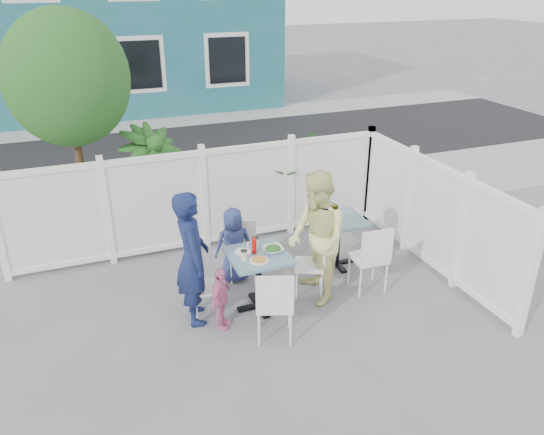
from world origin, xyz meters
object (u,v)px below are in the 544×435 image
object	(u,v)px
toddler	(221,298)
man	(192,258)
chair_right	(315,259)
boy	(234,245)
main_table	(258,266)
spare_table	(338,229)
chair_left	(200,283)
chair_back	(243,246)
woman	(317,239)
chair_near	(275,301)

from	to	relation	value
toddler	man	bearing A→B (deg)	80.36
chair_right	boy	world-z (taller)	boy
main_table	boy	bearing A→B (deg)	95.68
spare_table	boy	world-z (taller)	boy
chair_left	chair_back	distance (m)	1.09
chair_right	man	xyz separation A→B (m)	(-1.64, 0.02, 0.34)
chair_left	man	size ratio (longest dim) A/B	0.49
chair_left	chair_back	xyz separation A→B (m)	(0.80, 0.74, -0.00)
man	toddler	size ratio (longest dim) A/B	2.10
man	spare_table	bearing A→B (deg)	-70.66
main_table	toddler	world-z (taller)	toddler
main_table	chair_back	size ratio (longest dim) A/B	0.94
spare_table	chair_left	bearing A→B (deg)	-165.98
man	boy	world-z (taller)	man
spare_table	chair_back	bearing A→B (deg)	172.21
toddler	main_table	bearing A→B (deg)	-26.99
woman	spare_table	bearing A→B (deg)	138.73
spare_table	toddler	distance (m)	2.22
main_table	boy	world-z (taller)	boy
spare_table	man	world-z (taller)	man
chair_near	boy	bearing A→B (deg)	111.10
chair_near	chair_back	bearing A→B (deg)	105.84
chair_right	man	distance (m)	1.67
chair_near	man	world-z (taller)	man
chair_back	chair_right	bearing A→B (deg)	153.84
main_table	woman	distance (m)	0.83
chair_near	man	xyz separation A→B (m)	(-0.76, 0.79, 0.31)
spare_table	boy	distance (m)	1.55
chair_left	toddler	xyz separation A→B (m)	(0.17, -0.32, -0.08)
chair_left	chair_right	size ratio (longest dim) A/B	0.93
spare_table	woman	xyz separation A→B (m)	(-0.69, -0.69, 0.30)
chair_left	chair_right	bearing A→B (deg)	94.89
main_table	boy	distance (m)	0.80
chair_near	man	distance (m)	1.13
woman	main_table	bearing A→B (deg)	-91.25
chair_near	woman	xyz separation A→B (m)	(0.84, 0.66, 0.34)
main_table	chair_near	size ratio (longest dim) A/B	0.83
chair_right	boy	xyz separation A→B (m)	(-0.90, 0.75, 0.02)
main_table	man	xyz separation A→B (m)	(-0.82, 0.06, 0.25)
chair_back	woman	distance (m)	1.21
chair_left	main_table	bearing A→B (deg)	90.14
main_table	chair_left	world-z (taller)	chair_left
spare_table	boy	bearing A→B (deg)	174.09
main_table	chair_left	size ratio (longest dim) A/B	0.93
chair_near	woman	size ratio (longest dim) A/B	0.53
spare_table	chair_back	size ratio (longest dim) A/B	0.91
chair_right	boy	bearing A→B (deg)	74.46
man	boy	distance (m)	1.09
spare_table	boy	xyz separation A→B (m)	(-1.54, 0.16, -0.04)
main_table	toddler	xyz separation A→B (m)	(-0.57, -0.24, -0.20)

